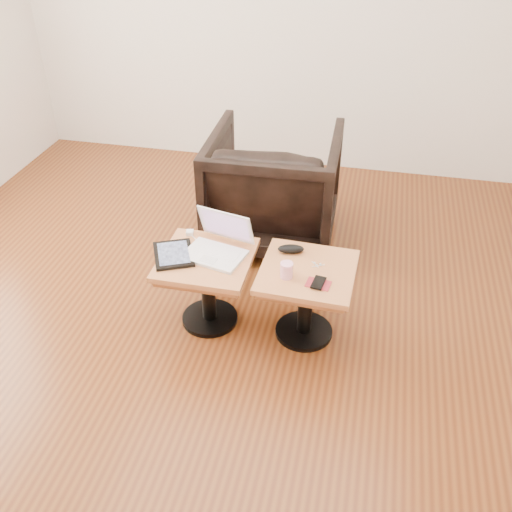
% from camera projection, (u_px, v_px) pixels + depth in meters
% --- Properties ---
extents(room_shell, '(4.52, 4.52, 2.71)m').
position_uv_depth(room_shell, '(214.00, 101.00, 2.50)').
color(room_shell, '#512510').
rests_on(room_shell, ground).
extents(side_table_left, '(0.50, 0.50, 0.45)m').
position_uv_depth(side_table_left, '(207.00, 274.00, 3.15)').
color(side_table_left, black).
rests_on(side_table_left, ground).
extents(side_table_right, '(0.51, 0.51, 0.45)m').
position_uv_depth(side_table_right, '(307.00, 286.00, 3.06)').
color(side_table_right, black).
rests_on(side_table_right, ground).
extents(laptop, '(0.38, 0.36, 0.22)m').
position_uv_depth(laptop, '(218.00, 245.00, 3.10)').
color(laptop, white).
rests_on(laptop, side_table_left).
extents(tablet, '(0.30, 0.32, 0.02)m').
position_uv_depth(tablet, '(174.00, 254.00, 3.09)').
color(tablet, black).
rests_on(tablet, side_table_left).
extents(charging_adapter, '(0.05, 0.05, 0.02)m').
position_uv_depth(charging_adapter, '(190.00, 233.00, 3.26)').
color(charging_adapter, white).
rests_on(charging_adapter, side_table_left).
extents(glasses_case, '(0.15, 0.09, 0.05)m').
position_uv_depth(glasses_case, '(291.00, 249.00, 3.11)').
color(glasses_case, black).
rests_on(glasses_case, side_table_right).
extents(striped_cup, '(0.09, 0.09, 0.09)m').
position_uv_depth(striped_cup, '(287.00, 270.00, 2.92)').
color(striped_cup, pink).
rests_on(striped_cup, side_table_right).
extents(earbuds_tangle, '(0.06, 0.04, 0.01)m').
position_uv_depth(earbuds_tangle, '(317.00, 264.00, 3.02)').
color(earbuds_tangle, white).
rests_on(earbuds_tangle, side_table_right).
extents(phone_on_sleeve, '(0.13, 0.11, 0.02)m').
position_uv_depth(phone_on_sleeve, '(318.00, 283.00, 2.89)').
color(phone_on_sleeve, maroon).
rests_on(phone_on_sleeve, side_table_right).
extents(armchair, '(0.86, 0.89, 0.79)m').
position_uv_depth(armchair, '(274.00, 187.00, 3.85)').
color(armchair, black).
rests_on(armchair, ground).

